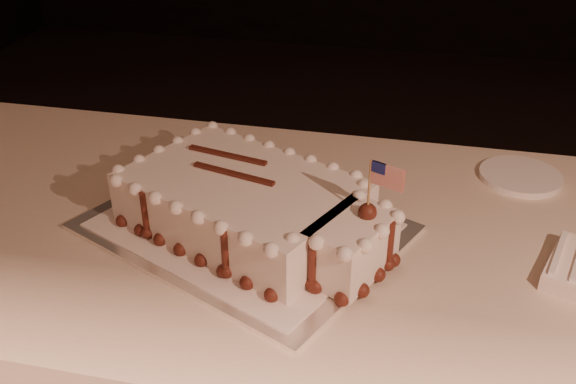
# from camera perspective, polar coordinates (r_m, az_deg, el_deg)

# --- Properties ---
(cake_board) EXTENTS (0.63, 0.56, 0.01)m
(cake_board) POSITION_cam_1_polar(r_m,az_deg,el_deg) (1.13, -3.96, -3.13)
(cake_board) COLOR white
(cake_board) RESTS_ON banquet_table
(doily) EXTENTS (0.56, 0.51, 0.00)m
(doily) POSITION_cam_1_polar(r_m,az_deg,el_deg) (1.13, -3.97, -2.92)
(doily) COLOR white
(doily) RESTS_ON cake_board
(sheet_cake) EXTENTS (0.51, 0.40, 0.19)m
(sheet_cake) POSITION_cam_1_polar(r_m,az_deg,el_deg) (1.09, -2.96, -1.32)
(sheet_cake) COLOR white
(sheet_cake) RESTS_ON doily
(side_plate) EXTENTS (0.16, 0.16, 0.01)m
(side_plate) POSITION_cam_1_polar(r_m,az_deg,el_deg) (1.37, 19.95, 1.33)
(side_plate) COLOR white
(side_plate) RESTS_ON banquet_table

